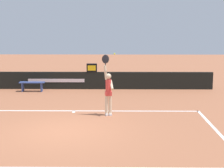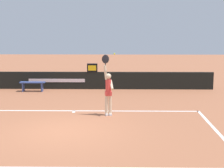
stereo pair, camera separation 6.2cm
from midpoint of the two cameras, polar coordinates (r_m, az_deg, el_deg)
ground_plane at (r=12.22m, az=-7.51°, el=-7.43°), size 60.00×60.00×0.00m
court_lines at (r=12.06m, az=-7.63°, el=-7.66°), size 10.42×6.03×0.00m
back_wall at (r=19.67m, az=-4.25°, el=0.57°), size 14.11×0.19×0.95m
speed_display at (r=19.53m, az=-3.10°, el=2.62°), size 0.56×0.20×0.46m
tennis_player at (r=13.88m, az=-0.48°, el=-1.05°), size 0.46×0.48×2.40m
tennis_ball at (r=13.57m, az=0.53°, el=4.88°), size 0.07×0.07×0.07m
courtside_bench_near at (r=19.37m, az=-12.55°, el=-0.05°), size 1.33×0.37×0.51m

